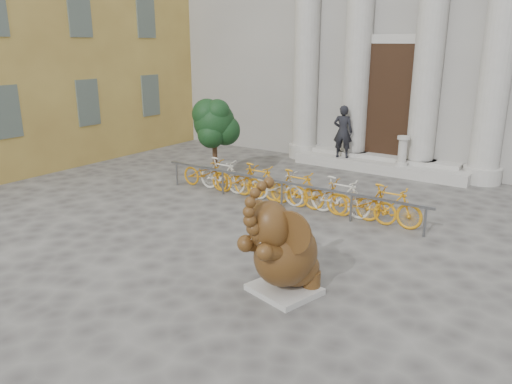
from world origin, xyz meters
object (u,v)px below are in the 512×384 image
Objects in this scene: bike_rack at (286,187)px; pedestrian at (343,132)px; elephant_statue at (283,252)px; tree at (215,123)px.

bike_rack is 4.80m from pedestrian.
elephant_statue is 9.56m from pedestrian.
elephant_statue is 5.03m from bike_rack.
bike_rack is at bearing -17.83° from tree.
bike_rack is at bearing 83.41° from pedestrian.
elephant_statue is 1.19× the size of pedestrian.
pedestrian reaches higher than elephant_statue.
pedestrian is (-3.14, 9.02, 0.48)m from elephant_statue.
elephant_statue is 8.04m from tree.
pedestrian is at bearing 96.96° from bike_rack.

